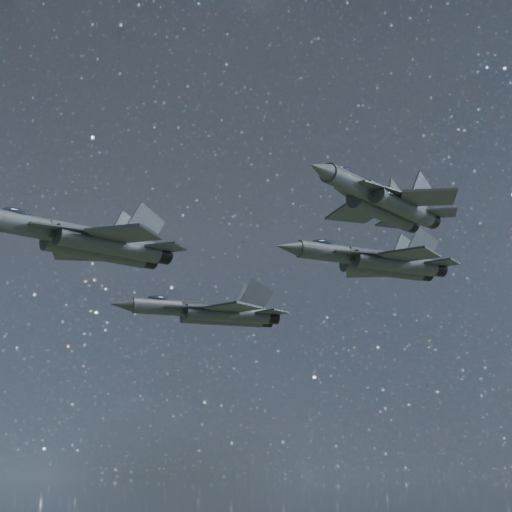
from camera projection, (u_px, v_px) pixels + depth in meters
jet_lead at (86, 240)px, 67.72m from camera, size 19.11×13.25×4.80m
jet_left at (211, 312)px, 94.68m from camera, size 19.78×13.55×4.96m
jet_right at (383, 201)px, 70.55m from camera, size 17.90×11.92×4.54m
jet_slot at (376, 261)px, 81.16m from camera, size 18.65×13.11×4.71m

